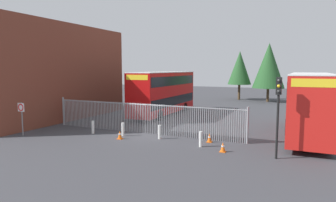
# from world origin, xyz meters

# --- Properties ---
(ground_plane) EXTENTS (100.00, 100.00, 0.00)m
(ground_plane) POSITION_xyz_m (0.00, 8.00, 0.00)
(ground_plane) COLOR #3D3D42
(depot_building_brick) EXTENTS (6.56, 15.71, 8.79)m
(depot_building_brick) POSITION_xyz_m (-11.89, 2.28, 4.40)
(depot_building_brick) COLOR brown
(depot_building_brick) RESTS_ON ground
(palisade_fence) EXTENTS (15.33, 0.14, 2.35)m
(palisade_fence) POSITION_xyz_m (-0.26, 0.00, 1.18)
(palisade_fence) COLOR gray
(palisade_fence) RESTS_ON ground
(double_decker_bus_near_gate) EXTENTS (2.54, 10.81, 4.42)m
(double_decker_bus_near_gate) POSITION_xyz_m (10.90, 3.56, 2.42)
(double_decker_bus_near_gate) COLOR red
(double_decker_bus_near_gate) RESTS_ON ground
(double_decker_bus_behind_fence_left) EXTENTS (2.54, 10.81, 4.42)m
(double_decker_bus_behind_fence_left) POSITION_xyz_m (-2.54, 8.53, 2.42)
(double_decker_bus_behind_fence_left) COLOR #B70C0C
(double_decker_bus_behind_fence_left) RESTS_ON ground
(bollard_near_left) EXTENTS (0.20, 0.20, 0.95)m
(bollard_near_left) POSITION_xyz_m (-3.47, -1.67, 0.47)
(bollard_near_left) COLOR silver
(bollard_near_left) RESTS_ON ground
(bollard_center_front) EXTENTS (0.20, 0.20, 0.95)m
(bollard_center_front) POSITION_xyz_m (-1.02, -1.44, 0.47)
(bollard_center_front) COLOR silver
(bollard_center_front) RESTS_ON ground
(bollard_near_right) EXTENTS (0.20, 0.20, 0.95)m
(bollard_near_right) POSITION_xyz_m (1.72, -1.15, 0.47)
(bollard_near_right) COLOR silver
(bollard_near_right) RESTS_ON ground
(bollard_far_right) EXTENTS (0.20, 0.20, 0.95)m
(bollard_far_right) POSITION_xyz_m (4.90, -1.97, 0.47)
(bollard_far_right) COLOR silver
(bollard_far_right) RESTS_ON ground
(traffic_cone_by_gate) EXTENTS (0.34, 0.34, 0.59)m
(traffic_cone_by_gate) POSITION_xyz_m (5.06, -0.65, 0.29)
(traffic_cone_by_gate) COLOR orange
(traffic_cone_by_gate) RESTS_ON ground
(traffic_cone_mid_forecourt) EXTENTS (0.34, 0.34, 0.59)m
(traffic_cone_mid_forecourt) POSITION_xyz_m (-0.71, -2.30, 0.29)
(traffic_cone_mid_forecourt) COLOR orange
(traffic_cone_mid_forecourt) RESTS_ON ground
(traffic_cone_near_kerb) EXTENTS (0.34, 0.34, 0.59)m
(traffic_cone_near_kerb) POSITION_xyz_m (6.41, -2.53, 0.29)
(traffic_cone_near_kerb) COLOR orange
(traffic_cone_near_kerb) RESTS_ON ground
(speed_limit_sign_post) EXTENTS (0.60, 0.14, 2.40)m
(speed_limit_sign_post) POSITION_xyz_m (-7.45, -4.42, 1.78)
(speed_limit_sign_post) COLOR slate
(speed_limit_sign_post) RESTS_ON ground
(traffic_light_kerbside) EXTENTS (0.28, 0.33, 4.30)m
(traffic_light_kerbside) POSITION_xyz_m (9.29, -2.62, 2.99)
(traffic_light_kerbside) COLOR black
(traffic_light_kerbside) RESTS_ON ground
(tree_tall_back) EXTENTS (4.50, 4.50, 8.41)m
(tree_tall_back) POSITION_xyz_m (5.83, 25.94, 5.19)
(tree_tall_back) COLOR #4C3823
(tree_tall_back) RESTS_ON ground
(tree_short_side) EXTENTS (3.52, 3.52, 7.40)m
(tree_short_side) POSITION_xyz_m (1.49, 27.12, 4.86)
(tree_short_side) COLOR #4C3823
(tree_short_side) RESTS_ON ground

